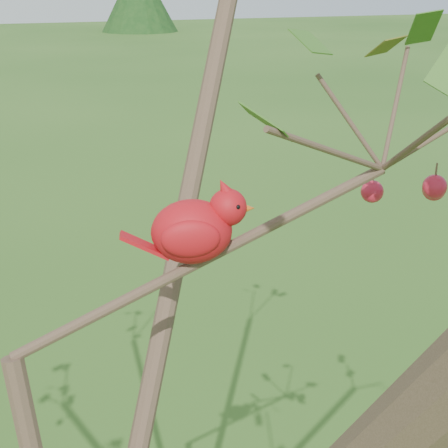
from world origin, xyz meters
name	(u,v)px	position (x,y,z in m)	size (l,w,h in m)	color
crabapple_tree	(66,279)	(0.03, -0.02, 2.12)	(2.35, 2.05, 2.95)	#423223
cardinal	(196,228)	(0.24, 0.07, 2.13)	(0.21, 0.12, 0.15)	#BA110F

